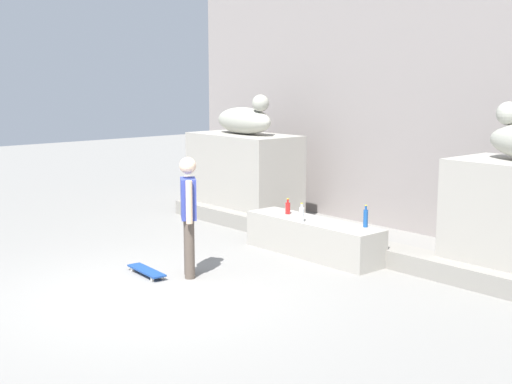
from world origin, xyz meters
The scene contains 11 objects.
ground_plane centered at (0.00, 0.00, 0.00)m, with size 40.00×40.00×0.00m, color gray.
facade_wall centered at (0.00, 5.78, 2.70)m, with size 11.78×0.60×5.40m, color gray.
pedestal_left centered at (-3.00, 4.13, 0.82)m, with size 2.26×1.19×1.64m, color #A39E93.
statue_reclining_left centered at (-2.96, 4.13, 1.92)m, with size 1.64×0.70×0.78m.
ledge_block centered at (0.00, 3.01, 0.28)m, with size 2.43×0.62×0.56m, color #A39E93.
skater centered at (-0.33, 0.90, 0.92)m, with size 0.47×0.36×1.67m.
skateboard centered at (-0.77, 0.48, 0.06)m, with size 0.81×0.26×0.08m.
bottle_red centered at (-0.60, 3.04, 0.66)m, with size 0.08×0.08×0.25m.
bottle_clear centered at (-0.03, 2.79, 0.68)m, with size 0.07×0.07×0.29m.
bottle_blue centered at (0.86, 3.23, 0.70)m, with size 0.07×0.07×0.33m.
stair_step centered at (0.00, 3.52, 0.14)m, with size 8.25×0.50×0.27m, color gray.
Camera 1 is at (7.22, -4.44, 2.75)m, focal length 48.00 mm.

